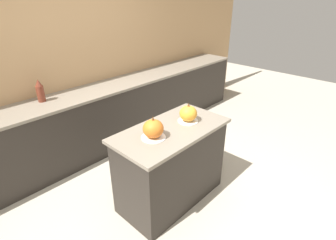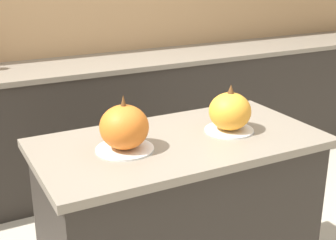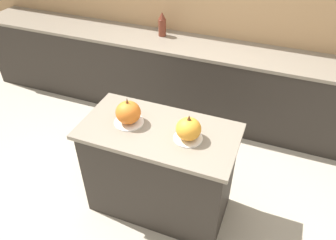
{
  "view_description": "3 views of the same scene",
  "coord_description": "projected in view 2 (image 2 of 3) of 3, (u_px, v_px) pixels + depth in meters",
  "views": [
    {
      "loc": [
        -1.73,
        -1.58,
        2.15
      ],
      "look_at": [
        -0.03,
        0.02,
        1.0
      ],
      "focal_mm": 28.0,
      "sensor_mm": 36.0,
      "label": 1
    },
    {
      "loc": [
        -0.91,
        -1.62,
        1.63
      ],
      "look_at": [
        -0.03,
        0.05,
        0.98
      ],
      "focal_mm": 50.0,
      "sensor_mm": 36.0,
      "label": 2
    },
    {
      "loc": [
        0.78,
        -1.79,
        2.5
      ],
      "look_at": [
        0.06,
        0.04,
        0.98
      ],
      "focal_mm": 35.0,
      "sensor_mm": 36.0,
      "label": 3
    }
  ],
  "objects": [
    {
      "name": "pumpkin_cake_right",
      "position": [
        230.0,
        112.0,
        2.06
      ],
      "size": [
        0.22,
        0.22,
        0.21
      ],
      "color": "white",
      "rests_on": "kitchen_island"
    },
    {
      "name": "back_counter",
      "position": [
        80.0,
        127.0,
        3.39
      ],
      "size": [
        6.0,
        0.6,
        0.93
      ],
      "color": "#2D2823",
      "rests_on": "ground_plane"
    },
    {
      "name": "kitchen_island",
      "position": [
        179.0,
        230.0,
        2.14
      ],
      "size": [
        1.23,
        0.64,
        0.9
      ],
      "color": "#2D2823",
      "rests_on": "ground_plane"
    },
    {
      "name": "pumpkin_cake_left",
      "position": [
        124.0,
        128.0,
        1.86
      ],
      "size": [
        0.24,
        0.24,
        0.23
      ],
      "color": "white",
      "rests_on": "kitchen_island"
    },
    {
      "name": "wall_back",
      "position": [
        59.0,
        13.0,
        3.41
      ],
      "size": [
        8.0,
        0.06,
        2.5
      ],
      "color": "tan",
      "rests_on": "ground_plane"
    }
  ]
}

